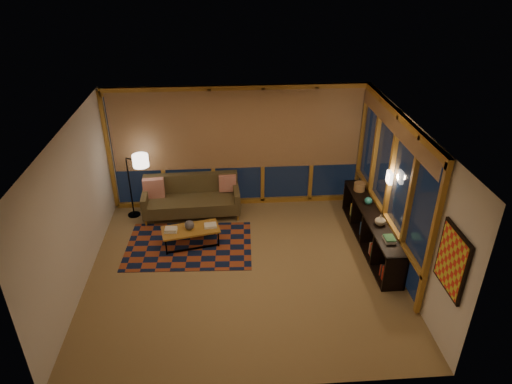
{
  "coord_description": "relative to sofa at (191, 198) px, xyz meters",
  "views": [
    {
      "loc": [
        -0.25,
        -6.55,
        5.17
      ],
      "look_at": [
        0.26,
        0.57,
        1.28
      ],
      "focal_mm": 32.0,
      "sensor_mm": 36.0,
      "label": 1
    }
  ],
  "objects": [
    {
      "name": "basket",
      "position": [
        3.49,
        -0.44,
        0.37
      ],
      "size": [
        0.26,
        0.26,
        0.17
      ],
      "primitive_type": "cylinder",
      "rotation": [
        0.0,
        0.0,
        0.17
      ],
      "color": "#90603E",
      "rests_on": "bookshelf"
    },
    {
      "name": "wall_sconce",
      "position": [
        3.64,
        -1.55,
        1.14
      ],
      "size": [
        0.12,
        0.18,
        0.22
      ],
      "primitive_type": null,
      "color": "white",
      "rests_on": "walls"
    },
    {
      "name": "coffee_table",
      "position": [
        0.04,
        -1.13,
        -0.23
      ],
      "size": [
        1.17,
        0.71,
        0.36
      ],
      "primitive_type": null,
      "rotation": [
        0.0,
        0.0,
        0.21
      ],
      "color": "#A96E22",
      "rests_on": "floor"
    },
    {
      "name": "pillow_right",
      "position": [
        0.78,
        0.22,
        0.19
      ],
      "size": [
        0.38,
        0.13,
        0.37
      ],
      "primitive_type": null,
      "rotation": [
        0.0,
        0.0,
        0.01
      ],
      "color": "red",
      "rests_on": "sofa"
    },
    {
      "name": "floor_lamp",
      "position": [
        -1.27,
        0.07,
        0.33
      ],
      "size": [
        0.58,
        0.49,
        1.48
      ],
      "primitive_type": null,
      "rotation": [
        0.0,
        0.0,
        -0.4
      ],
      "color": "black",
      "rests_on": "floor"
    },
    {
      "name": "walls",
      "position": [
        1.02,
        -2.0,
        0.94
      ],
      "size": [
        5.51,
        5.01,
        2.7
      ],
      "color": "silver",
      "rests_on": "floor"
    },
    {
      "name": "shelf_book_stack",
      "position": [
        3.51,
        -2.27,
        0.32
      ],
      "size": [
        0.19,
        0.26,
        0.07
      ],
      "primitive_type": null,
      "rotation": [
        0.0,
        0.0,
        0.11
      ],
      "color": "silver",
      "rests_on": "bookshelf"
    },
    {
      "name": "area_rug",
      "position": [
        -0.01,
        -1.17,
        -0.41
      ],
      "size": [
        2.48,
        1.71,
        0.01
      ],
      "primitive_type": "cube",
      "rotation": [
        0.0,
        0.0,
        -0.04
      ],
      "color": "brown",
      "rests_on": "floor"
    },
    {
      "name": "window_wall_back",
      "position": [
        1.02,
        0.43,
        0.94
      ],
      "size": [
        5.3,
        0.16,
        2.6
      ],
      "primitive_type": null,
      "color": "#A96E22",
      "rests_on": "walls"
    },
    {
      "name": "bookshelf",
      "position": [
        3.51,
        -1.36,
        -0.06
      ],
      "size": [
        0.4,
        2.79,
        0.7
      ],
      "primitive_type": null,
      "color": "black",
      "rests_on": "floor"
    },
    {
      "name": "ceiling",
      "position": [
        1.02,
        -2.0,
        2.29
      ],
      "size": [
        5.5,
        5.0,
        0.01
      ],
      "primitive_type": "cube",
      "color": "white",
      "rests_on": "walls"
    },
    {
      "name": "floor",
      "position": [
        1.02,
        -2.0,
        -0.41
      ],
      "size": [
        5.5,
        5.0,
        0.01
      ],
      "primitive_type": "cube",
      "color": "olive",
      "rests_on": "ground"
    },
    {
      "name": "book_stack_b",
      "position": [
        0.42,
        -1.09,
        -0.03
      ],
      "size": [
        0.26,
        0.21,
        0.05
      ],
      "primitive_type": null,
      "rotation": [
        0.0,
        0.0,
        0.09
      ],
      "color": "silver",
      "rests_on": "coffee_table"
    },
    {
      "name": "sofa",
      "position": [
        0.0,
        0.0,
        0.0
      ],
      "size": [
        2.05,
        0.9,
        0.83
      ],
      "primitive_type": null,
      "rotation": [
        0.0,
        0.0,
        0.04
      ],
      "color": "brown",
      "rests_on": "floor"
    },
    {
      "name": "wall_art",
      "position": [
        3.73,
        -3.85,
        1.04
      ],
      "size": [
        0.06,
        0.74,
        0.94
      ],
      "primitive_type": null,
      "color": "red",
      "rests_on": "walls"
    },
    {
      "name": "ceramic_pot",
      "position": [
        0.02,
        -1.13,
        0.04
      ],
      "size": [
        0.2,
        0.2,
        0.19
      ],
      "primitive_type": "sphere",
      "rotation": [
        0.0,
        0.0,
        -0.09
      ],
      "color": "#29282D",
      "rests_on": "coffee_table"
    },
    {
      "name": "pillow_left",
      "position": [
        -0.78,
        0.09,
        0.22
      ],
      "size": [
        0.45,
        0.18,
        0.44
      ],
      "primitive_type": null,
      "rotation": [
        0.0,
        0.0,
        0.09
      ],
      "color": "red",
      "rests_on": "sofa"
    },
    {
      "name": "window_wall_right",
      "position": [
        3.7,
        -1.4,
        0.94
      ],
      "size": [
        0.16,
        3.7,
        2.6
      ],
      "primitive_type": null,
      "color": "#A96E22",
      "rests_on": "walls"
    },
    {
      "name": "vase",
      "position": [
        3.51,
        -1.76,
        0.39
      ],
      "size": [
        0.22,
        0.22,
        0.2
      ],
      "primitive_type": "imported",
      "rotation": [
        0.0,
        0.0,
        0.15
      ],
      "color": "tan",
      "rests_on": "bookshelf"
    },
    {
      "name": "teal_bowl",
      "position": [
        3.51,
        -1.01,
        0.36
      ],
      "size": [
        0.18,
        0.18,
        0.15
      ],
      "primitive_type": "sphere",
      "rotation": [
        0.0,
        0.0,
        -0.27
      ],
      "color": "#206E6B",
      "rests_on": "bookshelf"
    },
    {
      "name": "book_stack_a",
      "position": [
        -0.33,
        -1.19,
        -0.01
      ],
      "size": [
        0.25,
        0.2,
        0.07
      ],
      "primitive_type": null,
      "rotation": [
        0.0,
        0.0,
        -0.03
      ],
      "color": "silver",
      "rests_on": "coffee_table"
    }
  ]
}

